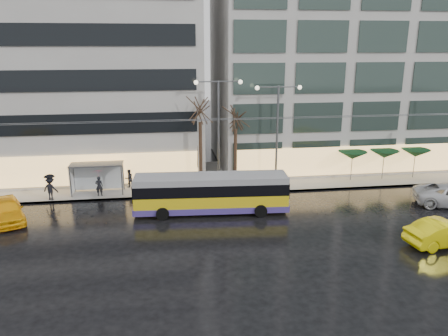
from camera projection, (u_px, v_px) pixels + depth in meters
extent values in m
plane|color=black|center=(209.00, 245.00, 27.00)|extent=(140.00, 140.00, 0.00)
cube|color=gray|center=(214.00, 177.00, 40.57)|extent=(80.00, 10.00, 0.15)
cube|color=slate|center=(221.00, 194.00, 35.86)|extent=(80.00, 0.10, 0.15)
cube|color=#A09D99|center=(12.00, 53.00, 39.89)|extent=(34.00, 14.00, 22.00)
cube|color=#A09D99|center=(375.00, 37.00, 44.12)|extent=(32.00, 14.00, 25.00)
cube|color=gold|center=(211.00, 200.00, 31.91)|extent=(11.14, 2.97, 1.38)
cube|color=#433482|center=(211.00, 206.00, 32.04)|extent=(11.18, 3.01, 0.46)
cube|color=black|center=(211.00, 187.00, 31.63)|extent=(11.16, 2.99, 0.83)
cube|color=gray|center=(211.00, 179.00, 31.45)|extent=(11.14, 2.97, 0.46)
cube|color=black|center=(286.00, 187.00, 32.08)|extent=(0.19, 2.11, 1.19)
cube|color=black|center=(134.00, 191.00, 31.26)|extent=(0.19, 2.11, 1.19)
cylinder|color=black|center=(256.00, 200.00, 33.41)|extent=(0.94, 0.38, 0.92)
cylinder|color=black|center=(261.00, 211.00, 31.21)|extent=(0.94, 0.38, 0.92)
cylinder|color=black|center=(164.00, 202.00, 32.89)|extent=(0.94, 0.38, 0.92)
cylinder|color=black|center=(163.00, 214.00, 30.69)|extent=(0.94, 0.38, 0.92)
cylinder|color=#595B60|center=(198.00, 158.00, 31.85)|extent=(0.27, 3.41, 2.41)
cylinder|color=#595B60|center=(198.00, 156.00, 32.29)|extent=(0.27, 3.41, 2.41)
cylinder|color=#595B60|center=(213.00, 120.00, 30.73)|extent=(42.00, 0.04, 0.04)
cylinder|color=#595B60|center=(213.00, 119.00, 31.21)|extent=(42.00, 0.04, 0.04)
cube|color=#595B60|center=(96.00, 164.00, 35.22)|extent=(4.20, 1.60, 0.12)
cube|color=silver|center=(99.00, 177.00, 36.23)|extent=(4.00, 0.05, 2.20)
cube|color=white|center=(72.00, 180.00, 35.29)|extent=(0.10, 1.40, 2.20)
cylinder|color=#595B60|center=(71.00, 183.00, 34.63)|extent=(0.10, 0.10, 2.40)
cylinder|color=#595B60|center=(74.00, 178.00, 35.96)|extent=(0.10, 0.10, 2.40)
cylinder|color=#595B60|center=(122.00, 181.00, 35.16)|extent=(0.10, 0.10, 2.40)
cylinder|color=#595B60|center=(123.00, 176.00, 36.49)|extent=(0.10, 0.10, 2.40)
cylinder|color=#595B60|center=(219.00, 135.00, 36.27)|extent=(0.18, 0.18, 9.00)
cylinder|color=#595B60|center=(207.00, 82.00, 34.93)|extent=(1.80, 0.10, 0.10)
cylinder|color=#595B60|center=(229.00, 81.00, 35.17)|extent=(1.80, 0.10, 0.10)
sphere|color=#FFF2CC|center=(196.00, 82.00, 34.83)|extent=(0.36, 0.36, 0.36)
sphere|color=#FFF2CC|center=(240.00, 82.00, 35.30)|extent=(0.36, 0.36, 0.36)
cylinder|color=#595B60|center=(277.00, 136.00, 37.00)|extent=(0.18, 0.18, 8.50)
cylinder|color=#595B60|center=(268.00, 87.00, 35.73)|extent=(1.80, 0.10, 0.10)
cylinder|color=#595B60|center=(289.00, 87.00, 35.97)|extent=(1.80, 0.10, 0.10)
sphere|color=#FFF2CC|center=(257.00, 88.00, 35.63)|extent=(0.36, 0.36, 0.36)
sphere|color=#FFF2CC|center=(300.00, 87.00, 36.11)|extent=(0.36, 0.36, 0.36)
cylinder|color=black|center=(201.00, 155.00, 36.73)|extent=(0.28, 0.28, 5.60)
cylinder|color=black|center=(235.00, 157.00, 37.41)|extent=(0.28, 0.28, 4.90)
cylinder|color=#595B60|center=(351.00, 168.00, 38.99)|extent=(0.06, 0.06, 2.20)
cone|color=#0F3819|center=(352.00, 155.00, 38.66)|extent=(2.50, 2.50, 0.70)
cylinder|color=#595B60|center=(383.00, 167.00, 39.39)|extent=(0.06, 0.06, 2.20)
cone|color=#0F3819|center=(384.00, 154.00, 39.06)|extent=(2.50, 2.50, 0.70)
cylinder|color=#595B60|center=(414.00, 166.00, 39.78)|extent=(0.06, 0.06, 2.20)
cone|color=#0F3819|center=(415.00, 153.00, 39.45)|extent=(2.50, 2.50, 0.70)
imported|color=#FFB30D|center=(7.00, 210.00, 30.40)|extent=(3.72, 5.24, 1.66)
imported|color=#FFEB0D|center=(445.00, 233.00, 26.80)|extent=(5.11, 2.40, 1.62)
imported|color=black|center=(99.00, 186.00, 35.03)|extent=(0.60, 0.40, 1.63)
imported|color=#FE548E|center=(98.00, 175.00, 34.77)|extent=(0.97, 0.99, 0.88)
imported|color=black|center=(129.00, 178.00, 37.21)|extent=(0.94, 0.88, 1.54)
imported|color=black|center=(51.00, 188.00, 34.13)|extent=(1.35, 1.03, 1.85)
imported|color=black|center=(49.00, 178.00, 33.90)|extent=(1.03, 1.03, 0.72)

